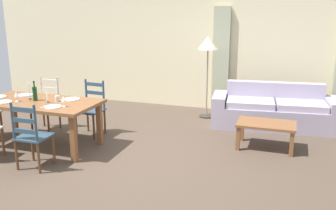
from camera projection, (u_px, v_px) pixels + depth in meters
ground_plane at (124, 160)px, 5.50m from camera, size 9.60×9.60×0.02m
wall_far at (186, 46)px, 8.18m from camera, size 9.60×0.16×2.70m
curtain_panel_left at (221, 60)px, 7.86m from camera, size 0.35×0.08×2.20m
dining_table at (39, 106)px, 5.87m from camera, size 1.90×0.96×0.75m
dining_chair_near_right at (31, 136)px, 5.09m from camera, size 0.43×0.41×0.96m
dining_chair_far_left at (47, 104)px, 6.77m from camera, size 0.43×0.41×0.96m
dining_chair_far_right at (92, 108)px, 6.47m from camera, size 0.45×0.43×0.96m
dinner_plate_near_left at (4, 102)px, 5.76m from camera, size 0.24×0.24×0.02m
dinner_plate_near_right at (53, 107)px, 5.48m from camera, size 0.24×0.24×0.02m
fork_near_right at (45, 106)px, 5.53m from camera, size 0.03×0.17×0.01m
dinner_plate_far_left at (25, 95)px, 6.22m from camera, size 0.24×0.24×0.02m
fork_far_left at (18, 95)px, 6.26m from camera, size 0.03×0.17×0.01m
dinner_plate_far_right at (72, 99)px, 5.94m from camera, size 0.24×0.24×0.02m
fork_far_right at (64, 99)px, 5.98m from camera, size 0.03×0.17×0.01m
wine_bottle at (35, 93)px, 5.85m from camera, size 0.07×0.07×0.32m
wine_glass_near_left at (16, 95)px, 5.80m from camera, size 0.06×0.06×0.16m
wine_glass_near_right at (63, 99)px, 5.50m from camera, size 0.06×0.06×0.16m
coffee_cup_primary at (57, 99)px, 5.82m from camera, size 0.07×0.07×0.09m
candle_tall at (29, 95)px, 5.90m from camera, size 0.05×0.05×0.29m
candle_short at (47, 100)px, 5.74m from camera, size 0.05×0.05×0.16m
couch at (274, 111)px, 6.98m from camera, size 2.36×1.07×0.80m
coffee_table at (266, 127)px, 5.87m from camera, size 0.90×0.56×0.42m
standing_lamp at (208, 48)px, 7.28m from camera, size 0.40×0.40×1.64m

